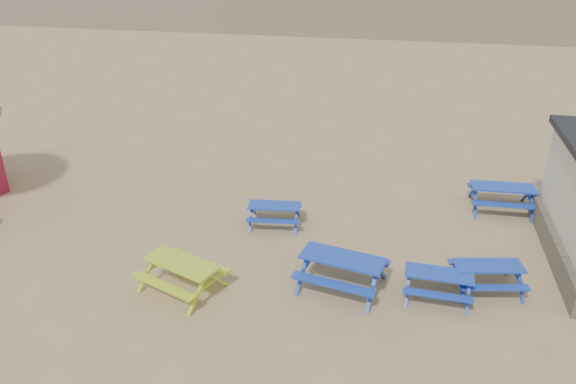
# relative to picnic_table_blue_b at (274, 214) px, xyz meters

# --- Properties ---
(ground) EXTENTS (400.00, 400.00, 0.00)m
(ground) POSITION_rel_picnic_table_blue_b_xyz_m (0.81, -1.29, -0.32)
(ground) COLOR tan
(ground) RESTS_ON ground
(picnic_table_blue_b) EXTENTS (1.66, 1.40, 0.65)m
(picnic_table_blue_b) POSITION_rel_picnic_table_blue_b_xyz_m (0.00, 0.00, 0.00)
(picnic_table_blue_b) COLOR #1543A9
(picnic_table_blue_b) RESTS_ON ground
(picnic_table_blue_c) EXTENTS (1.96, 1.60, 0.80)m
(picnic_table_blue_c) POSITION_rel_picnic_table_blue_b_xyz_m (6.74, 2.28, 0.08)
(picnic_table_blue_c) COLOR #1543A9
(picnic_table_blue_c) RESTS_ON ground
(picnic_table_blue_d) EXTENTS (2.34, 2.03, 0.85)m
(picnic_table_blue_d) POSITION_rel_picnic_table_blue_b_xyz_m (2.31, -2.76, 0.10)
(picnic_table_blue_d) COLOR #1543A9
(picnic_table_blue_d) RESTS_ON ground
(picnic_table_blue_e) EXTENTS (1.67, 1.37, 0.67)m
(picnic_table_blue_e) POSITION_rel_picnic_table_blue_b_xyz_m (4.62, -2.71, 0.01)
(picnic_table_blue_e) COLOR #1543A9
(picnic_table_blue_e) RESTS_ON ground
(picnic_table_blue_f) EXTENTS (1.86, 1.61, 0.69)m
(picnic_table_blue_f) POSITION_rel_picnic_table_blue_b_xyz_m (5.82, -2.15, 0.02)
(picnic_table_blue_f) COLOR #1543A9
(picnic_table_blue_f) RESTS_ON ground
(picnic_table_yellow) EXTENTS (2.30, 2.10, 0.79)m
(picnic_table_yellow) POSITION_rel_picnic_table_blue_b_xyz_m (-1.52, -3.63, 0.07)
(picnic_table_yellow) COLOR #A8CF16
(picnic_table_yellow) RESTS_ON ground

